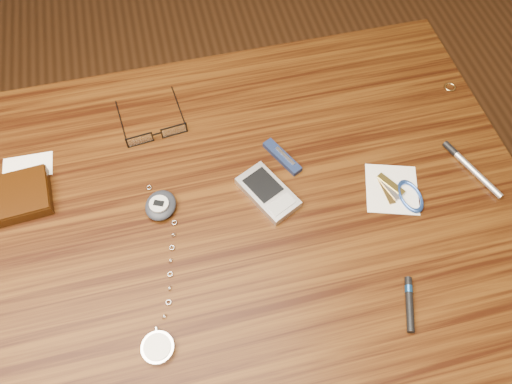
% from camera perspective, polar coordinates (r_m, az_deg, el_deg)
% --- Properties ---
extents(ground, '(3.80, 3.80, 0.00)m').
position_cam_1_polar(ground, '(1.50, -2.04, -16.28)').
color(ground, '#472814').
rests_on(ground, ground).
extents(desk, '(1.00, 0.70, 0.75)m').
position_cam_1_polar(desk, '(0.89, -3.33, -5.68)').
color(desk, '#371D08').
rests_on(desk, ground).
extents(wallet_and_card, '(0.11, 0.14, 0.02)m').
position_cam_1_polar(wallet_and_card, '(0.89, -25.74, -0.44)').
color(wallet_and_card, black).
rests_on(wallet_and_card, desk).
extents(eyeglasses, '(0.12, 0.12, 0.02)m').
position_cam_1_polar(eyeglasses, '(0.89, -11.33, 6.67)').
color(eyeglasses, black).
rests_on(eyeglasses, desk).
extents(gold_ring, '(0.02, 0.02, 0.00)m').
position_cam_1_polar(gold_ring, '(1.02, 21.27, 11.11)').
color(gold_ring, tan).
rests_on(gold_ring, desk).
extents(pocket_watch, '(0.08, 0.29, 0.01)m').
position_cam_1_polar(pocket_watch, '(0.73, -11.10, -16.44)').
color(pocket_watch, silver).
rests_on(pocket_watch, desk).
extents(pda_phone, '(0.10, 0.12, 0.02)m').
position_cam_1_polar(pda_phone, '(0.81, 1.36, -0.04)').
color(pda_phone, '#B3B3B7').
rests_on(pda_phone, desk).
extents(pedometer, '(0.07, 0.07, 0.02)m').
position_cam_1_polar(pedometer, '(0.81, -10.86, -1.50)').
color(pedometer, '#20232C').
rests_on(pedometer, desk).
extents(notepad_keys, '(0.11, 0.11, 0.01)m').
position_cam_1_polar(notepad_keys, '(0.84, 16.29, -0.07)').
color(notepad_keys, white).
rests_on(notepad_keys, desk).
extents(pocket_knife, '(0.05, 0.08, 0.01)m').
position_cam_1_polar(pocket_knife, '(0.85, 3.01, 4.03)').
color(pocket_knife, '#14203B').
rests_on(pocket_knife, desk).
extents(silver_pen, '(0.05, 0.12, 0.01)m').
position_cam_1_polar(silver_pen, '(0.91, 23.02, 2.87)').
color(silver_pen, silver).
rests_on(silver_pen, desk).
extents(black_blue_pen, '(0.04, 0.08, 0.01)m').
position_cam_1_polar(black_blue_pen, '(0.76, 17.13, -11.95)').
color(black_blue_pen, black).
rests_on(black_blue_pen, desk).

